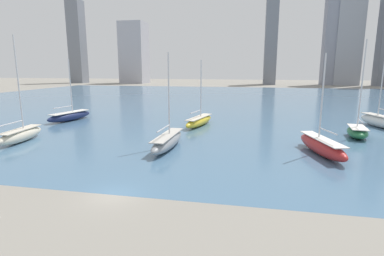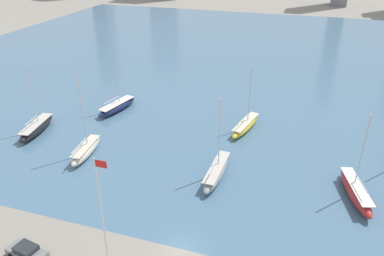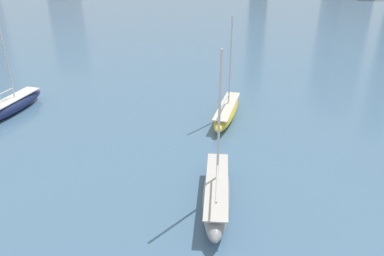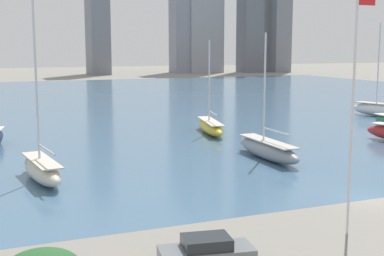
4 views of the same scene
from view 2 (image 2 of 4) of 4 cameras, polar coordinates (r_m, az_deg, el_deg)
ground_plane at (r=42.57m, az=-1.79°, el=-17.92°), size 500.00×500.00×0.00m
harbor_water at (r=103.20m, az=11.37°, el=9.79°), size 180.00×140.00×0.00m
flag_pole at (r=36.45m, az=-13.50°, el=-12.76°), size 1.24×0.14×13.41m
sailboat_black at (r=69.24m, az=-22.60°, el=0.07°), size 3.92×10.39×11.54m
sailboat_navy at (r=73.36m, az=-11.34°, el=3.23°), size 4.44×10.48×11.51m
sailboat_yellow at (r=65.53m, az=8.19°, el=0.43°), size 4.13×10.56×11.16m
sailboat_gray at (r=52.51m, az=3.77°, el=-6.61°), size 2.33×10.63×11.66m
sailboat_red at (r=52.95m, az=23.66°, el=-8.80°), size 4.57×10.49×11.46m
sailboat_cream at (r=59.49m, az=-15.85°, el=-3.25°), size 2.90×8.96×14.06m
parked_sedan_gray at (r=44.72m, az=-23.89°, el=-16.83°), size 4.75×2.72×1.47m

